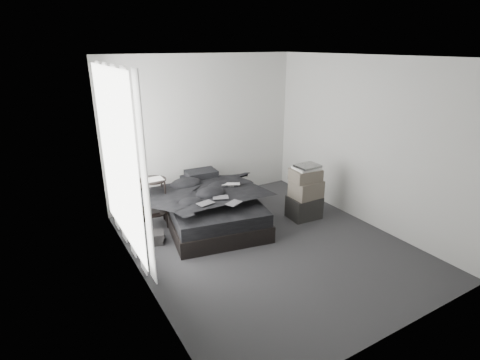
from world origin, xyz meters
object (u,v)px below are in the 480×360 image
side_stand (154,203)px  box_lower (304,207)px  bed (212,217)px  laptop (231,181)px

side_stand → box_lower: size_ratio=1.54×
bed → side_stand: bearing=163.4°
bed → side_stand: size_ratio=2.38×
laptop → side_stand: side_stand is taller
bed → box_lower: bearing=-10.8°
bed → laptop: 0.65m
bed → side_stand: side_stand is taller
side_stand → laptop: bearing=-20.7°
laptop → box_lower: laptop is taller
side_stand → box_lower: side_stand is taller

